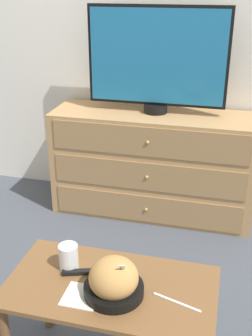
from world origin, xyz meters
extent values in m
plane|color=#474C56|center=(0.00, 0.00, 0.00)|extent=(12.00, 12.00, 0.00)
cube|color=white|center=(0.00, 0.03, 1.30)|extent=(12.00, 0.05, 2.60)
cube|color=tan|center=(0.00, -0.26, 0.38)|extent=(1.46, 0.46, 0.77)
cube|color=#A1794C|center=(0.00, -0.49, 0.13)|extent=(1.34, 0.01, 0.20)
sphere|color=tan|center=(0.00, -0.50, 0.13)|extent=(0.02, 0.02, 0.02)
cube|color=#A1794C|center=(0.00, -0.49, 0.38)|extent=(1.34, 0.01, 0.20)
sphere|color=tan|center=(0.00, -0.50, 0.38)|extent=(0.02, 0.02, 0.02)
cube|color=#A1794C|center=(0.00, -0.49, 0.64)|extent=(1.34, 0.01, 0.20)
sphere|color=tan|center=(0.00, -0.50, 0.64)|extent=(0.02, 0.02, 0.02)
cylinder|color=black|center=(0.00, -0.23, 0.80)|extent=(0.16, 0.16, 0.06)
cube|color=black|center=(0.00, -0.22, 1.15)|extent=(0.96, 0.04, 0.66)
cube|color=#1E6B9E|center=(0.00, -0.24, 1.15)|extent=(0.92, 0.01, 0.62)
cube|color=brown|center=(0.11, -1.76, 0.49)|extent=(0.86, 0.46, 0.02)
cylinder|color=brown|center=(-0.28, -1.56, 0.24)|extent=(0.04, 0.04, 0.48)
cylinder|color=brown|center=(0.50, -1.56, 0.24)|extent=(0.04, 0.04, 0.48)
cylinder|color=black|center=(0.13, -1.80, 0.52)|extent=(0.24, 0.24, 0.04)
ellipsoid|color=tan|center=(0.13, -1.80, 0.58)|extent=(0.20, 0.20, 0.16)
cube|color=white|center=(0.16, -1.79, 0.59)|extent=(0.04, 0.10, 0.14)
cube|color=white|center=(0.18, -1.84, 0.66)|extent=(0.03, 0.03, 0.03)
cylinder|color=white|center=(-0.10, -1.69, 0.53)|extent=(0.07, 0.07, 0.07)
cylinder|color=white|center=(-0.10, -1.69, 0.55)|extent=(0.08, 0.08, 0.11)
cube|color=silver|center=(0.02, -1.85, 0.50)|extent=(0.14, 0.14, 0.00)
cube|color=white|center=(0.38, -1.79, 0.50)|extent=(0.19, 0.07, 0.01)
cube|color=black|center=(-0.04, -1.72, 0.51)|extent=(0.14, 0.07, 0.02)
camera|label=1|loc=(0.50, -3.06, 1.64)|focal=45.00mm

